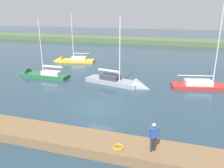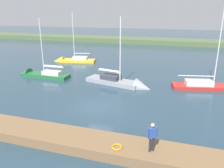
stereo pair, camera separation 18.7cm
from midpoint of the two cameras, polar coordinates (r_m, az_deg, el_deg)
The scene contains 9 objects.
ground_plane at distance 20.57m, azimuth -3.51°, elevation -6.02°, with size 200.00×200.00×0.00m, color #263D4C.
far_shoreline at distance 64.14m, azimuth 11.45°, elevation 10.07°, with size 180.00×8.00×2.40m, color #4C603D.
dock_pier at distance 15.62m, azimuth -11.60°, elevation -13.30°, with size 26.70×2.39×0.66m, color brown.
life_ring_buoy at distance 13.78m, azimuth 1.67°, elevation -15.67°, with size 0.66×0.66×0.10m, color orange.
sailboat_mid_channel at distance 28.23m, azimuth 25.53°, elevation -0.80°, with size 8.98×3.89×11.09m.
sailboat_near_dock at distance 39.80m, azimuth -10.16°, elevation 5.73°, with size 7.49×3.30×9.12m.
sailboat_outer_mooring at distance 26.67m, azimuth 2.98°, elevation -0.03°, with size 8.42×3.79×8.80m.
sailboat_far_left at distance 31.70m, azimuth -17.71°, elevation 2.16°, with size 7.48×1.89×8.43m.
person_on_dock at distance 13.19m, azimuth 10.55°, elevation -12.62°, with size 0.53×0.48×1.78m.
Camera 2 is at (-6.95, 17.49, 8.32)m, focal length 36.08 mm.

